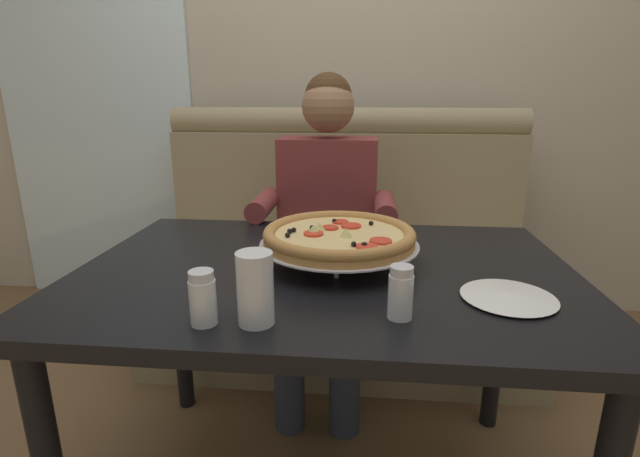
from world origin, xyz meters
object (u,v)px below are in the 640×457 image
at_px(plate_near_left, 509,295).
at_px(pizza, 339,237).
at_px(diner_main, 326,218).
at_px(shaker_oregano, 400,296).
at_px(booth_bench, 341,267).
at_px(dining_table, 325,297).
at_px(drinking_glass, 255,293).
at_px(shaker_parmesan, 203,302).

bearing_deg(plate_near_left, pizza, 152.51).
relative_size(diner_main, pizza, 2.95).
height_order(pizza, plate_near_left, pizza).
height_order(pizza, shaker_oregano, shaker_oregano).
relative_size(booth_bench, pizza, 4.01).
bearing_deg(dining_table, diner_main, 94.68).
bearing_deg(pizza, shaker_oregano, -65.77).
xyz_separation_m(booth_bench, pizza, (0.03, -0.87, 0.42)).
relative_size(shaker_oregano, drinking_glass, 0.75).
bearing_deg(pizza, shaker_parmesan, -122.94).
xyz_separation_m(dining_table, diner_main, (-0.05, 0.65, 0.05)).
relative_size(plate_near_left, drinking_glass, 1.41).
relative_size(dining_table, pizza, 3.03).
bearing_deg(drinking_glass, dining_table, 71.36).
height_order(booth_bench, dining_table, booth_bench).
xyz_separation_m(dining_table, pizza, (0.03, 0.04, 0.16)).
height_order(diner_main, plate_near_left, diner_main).
height_order(shaker_parmesan, plate_near_left, shaker_parmesan).
distance_m(pizza, shaker_parmesan, 0.46).
bearing_deg(diner_main, dining_table, -85.32).
xyz_separation_m(diner_main, pizza, (0.09, -0.61, 0.11)).
relative_size(booth_bench, shaker_oregano, 15.38).
distance_m(plate_near_left, drinking_glass, 0.57).
distance_m(pizza, shaker_oregano, 0.35).
relative_size(dining_table, plate_near_left, 6.22).
bearing_deg(drinking_glass, shaker_parmesan, -173.14).
xyz_separation_m(plate_near_left, drinking_glass, (-0.54, -0.17, 0.06)).
distance_m(shaker_parmesan, drinking_glass, 0.11).
height_order(dining_table, shaker_oregano, shaker_oregano).
bearing_deg(plate_near_left, drinking_glass, -162.88).
xyz_separation_m(diner_main, plate_near_left, (0.48, -0.81, 0.05)).
bearing_deg(dining_table, shaker_oregano, -57.52).
bearing_deg(plate_near_left, booth_bench, 111.57).
height_order(booth_bench, shaker_oregano, booth_bench).
relative_size(shaker_parmesan, shaker_oregano, 1.00).
xyz_separation_m(booth_bench, dining_table, (0.00, -0.91, 0.26)).
bearing_deg(diner_main, pizza, -81.90).
bearing_deg(booth_bench, shaker_oregano, -81.57).
height_order(pizza, drinking_glass, drinking_glass).
distance_m(dining_table, plate_near_left, 0.47).
bearing_deg(shaker_parmesan, drinking_glass, 6.86).
bearing_deg(booth_bench, shaker_parmesan, -99.69).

